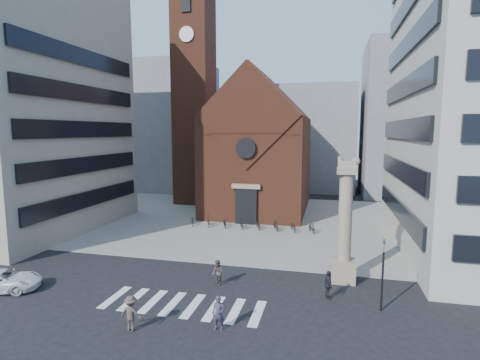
% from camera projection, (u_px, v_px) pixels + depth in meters
% --- Properties ---
extents(ground, '(120.00, 120.00, 0.00)m').
position_uv_depth(ground, '(192.00, 284.00, 25.43)').
color(ground, black).
rests_on(ground, ground).
extents(piazza, '(46.00, 30.00, 0.05)m').
position_uv_depth(piazza, '(250.00, 220.00, 43.74)').
color(piazza, '#99958B').
rests_on(piazza, ground).
extents(zebra_crossing, '(10.20, 3.20, 0.01)m').
position_uv_depth(zebra_crossing, '(183.00, 305.00, 22.41)').
color(zebra_crossing, white).
rests_on(zebra_crossing, ground).
extents(church, '(12.00, 16.65, 18.00)m').
position_uv_depth(church, '(260.00, 149.00, 48.52)').
color(church, brown).
rests_on(church, ground).
extents(campanile, '(5.50, 5.50, 31.20)m').
position_uv_depth(campanile, '(194.00, 92.00, 52.68)').
color(campanile, brown).
rests_on(campanile, ground).
extents(building_left, '(18.00, 20.00, 26.00)m').
position_uv_depth(building_left, '(7.00, 105.00, 38.93)').
color(building_left, tan).
rests_on(building_left, ground).
extents(bg_block_left, '(16.00, 14.00, 22.00)m').
position_uv_depth(bg_block_left, '(166.00, 127.00, 67.19)').
color(bg_block_left, gray).
rests_on(bg_block_left, ground).
extents(bg_block_mid, '(14.00, 12.00, 18.00)m').
position_uv_depth(bg_block_mid, '(314.00, 139.00, 66.25)').
color(bg_block_mid, gray).
rests_on(bg_block_mid, ground).
extents(bg_block_right, '(16.00, 14.00, 24.00)m').
position_uv_depth(bg_block_right, '(416.00, 120.00, 59.26)').
color(bg_block_right, gray).
rests_on(bg_block_right, ground).
extents(lion_column, '(1.63, 1.60, 8.68)m').
position_uv_depth(lion_column, '(345.00, 232.00, 25.55)').
color(lion_column, gray).
rests_on(lion_column, ground).
extents(traffic_light, '(0.13, 0.16, 4.30)m').
position_uv_depth(traffic_light, '(383.00, 273.00, 21.39)').
color(traffic_light, black).
rests_on(traffic_light, ground).
extents(white_car, '(5.26, 3.66, 1.33)m').
position_uv_depth(white_car, '(2.00, 281.00, 24.34)').
color(white_car, white).
rests_on(white_car, ground).
extents(pedestrian_0, '(0.70, 0.48, 1.84)m').
position_uv_depth(pedestrian_0, '(218.00, 313.00, 19.46)').
color(pedestrian_0, '#3D3449').
rests_on(pedestrian_0, ground).
extents(pedestrian_1, '(1.04, 1.05, 1.71)m').
position_uv_depth(pedestrian_1, '(218.00, 273.00, 25.20)').
color(pedestrian_1, '#504440').
rests_on(pedestrian_1, ground).
extents(pedestrian_2, '(0.77, 1.14, 1.79)m').
position_uv_depth(pedestrian_2, '(328.00, 285.00, 23.12)').
color(pedestrian_2, '#24232A').
rests_on(pedestrian_2, ground).
extents(pedestrian_3, '(1.23, 0.73, 1.87)m').
position_uv_depth(pedestrian_3, '(131.00, 313.00, 19.45)').
color(pedestrian_3, brown).
rests_on(pedestrian_3, ground).
extents(scooter_0, '(1.29, 1.97, 0.98)m').
position_uv_depth(scooter_0, '(193.00, 221.00, 41.16)').
color(scooter_0, black).
rests_on(scooter_0, piazza).
extents(scooter_1, '(1.14, 1.87, 1.09)m').
position_uv_depth(scooter_1, '(209.00, 221.00, 40.72)').
color(scooter_1, black).
rests_on(scooter_1, piazza).
extents(scooter_2, '(1.29, 1.97, 0.98)m').
position_uv_depth(scooter_2, '(225.00, 223.00, 40.30)').
color(scooter_2, black).
rests_on(scooter_2, piazza).
extents(scooter_3, '(1.14, 1.87, 1.09)m').
position_uv_depth(scooter_3, '(241.00, 223.00, 39.87)').
color(scooter_3, black).
rests_on(scooter_3, piazza).
extents(scooter_4, '(1.29, 1.97, 0.98)m').
position_uv_depth(scooter_4, '(258.00, 225.00, 39.45)').
color(scooter_4, black).
rests_on(scooter_4, piazza).
extents(scooter_5, '(1.14, 1.87, 1.09)m').
position_uv_depth(scooter_5, '(276.00, 225.00, 39.01)').
color(scooter_5, black).
rests_on(scooter_5, piazza).
extents(scooter_6, '(1.29, 1.97, 0.98)m').
position_uv_depth(scooter_6, '(294.00, 227.00, 38.59)').
color(scooter_6, black).
rests_on(scooter_6, piazza).
extents(scooter_7, '(1.14, 1.87, 1.09)m').
position_uv_depth(scooter_7, '(312.00, 227.00, 38.16)').
color(scooter_7, black).
rests_on(scooter_7, piazza).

